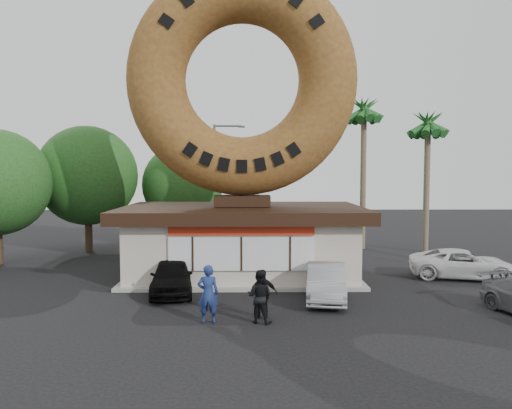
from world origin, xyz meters
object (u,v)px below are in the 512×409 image
at_px(car_silver, 326,282).
at_px(person_center, 260,296).
at_px(giant_donut, 242,80).
at_px(car_black, 172,276).
at_px(person_right, 263,294).
at_px(car_white, 463,264).
at_px(street_lamp, 217,177).
at_px(donut_shop, 242,238).
at_px(person_left, 208,294).

bearing_deg(car_silver, person_center, -124.16).
relative_size(giant_donut, car_black, 2.60).
bearing_deg(person_right, car_white, -156.64).
xyz_separation_m(giant_donut, car_black, (-2.81, -3.39, -8.42)).
distance_m(person_center, car_white, 11.58).
height_order(car_black, car_white, car_black).
distance_m(street_lamp, car_white, 16.61).
xyz_separation_m(donut_shop, car_white, (10.20, -0.76, -1.10)).
xyz_separation_m(person_left, person_right, (1.81, 0.47, -0.13)).
distance_m(giant_donut, street_lamp, 11.18).
bearing_deg(street_lamp, donut_shop, -79.50).
height_order(person_left, car_white, person_left).
bearing_deg(person_left, car_silver, -147.08).
bearing_deg(giant_donut, donut_shop, -90.00).
height_order(giant_donut, person_center, giant_donut).
distance_m(giant_donut, car_white, 13.27).
relative_size(donut_shop, street_lamp, 1.40).
height_order(donut_shop, giant_donut, giant_donut).
bearing_deg(street_lamp, car_black, -94.06).
height_order(street_lamp, car_silver, street_lamp).
xyz_separation_m(car_black, car_white, (13.01, 2.61, -0.03)).
bearing_deg(car_silver, person_right, -128.04).
bearing_deg(car_black, person_center, -54.86).
height_order(person_right, car_white, person_right).
relative_size(giant_donut, person_center, 6.10).
distance_m(car_black, car_silver, 6.19).
bearing_deg(person_center, giant_donut, -63.88).
distance_m(person_center, person_right, 0.50).
relative_size(donut_shop, person_right, 6.75).
bearing_deg(car_white, car_black, 114.66).
height_order(person_center, car_silver, person_center).
relative_size(donut_shop, car_silver, 2.73).
xyz_separation_m(person_left, car_silver, (4.31, 2.87, -0.29)).
bearing_deg(person_left, giant_donut, -98.71).
xyz_separation_m(giant_donut, person_left, (-1.02, -7.34, -8.16)).
height_order(donut_shop, person_left, donut_shop).
xyz_separation_m(person_right, car_silver, (2.50, 2.40, -0.15)).
relative_size(donut_shop, car_white, 2.35).
bearing_deg(giant_donut, person_center, -84.82).
relative_size(donut_shop, person_center, 6.42).
height_order(giant_donut, person_left, giant_donut).
relative_size(car_black, car_silver, 1.00).
bearing_deg(person_right, donut_shop, -92.98).
xyz_separation_m(donut_shop, giant_donut, (0.00, 0.02, 7.35)).
distance_m(giant_donut, person_left, 11.02).
xyz_separation_m(street_lamp, person_left, (0.84, -17.34, -3.52)).
distance_m(street_lamp, person_center, 17.90).
distance_m(street_lamp, person_left, 17.71).
relative_size(giant_donut, car_white, 2.23).
relative_size(person_right, car_silver, 0.40).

